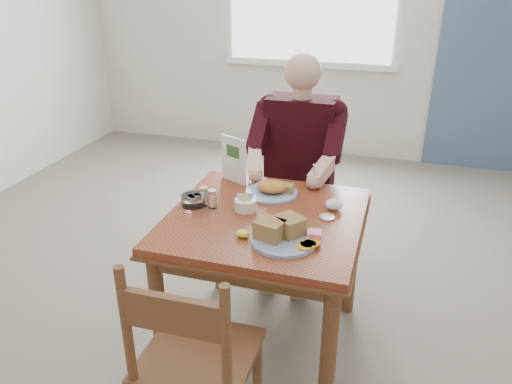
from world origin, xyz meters
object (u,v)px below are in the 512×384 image
(table, at_px, (265,236))
(chair_far, at_px, (299,198))
(chair_near, at_px, (194,362))
(far_plate, at_px, (273,189))
(diner, at_px, (298,154))
(near_plate, at_px, (283,233))

(table, distance_m, chair_far, 0.81)
(chair_near, relative_size, far_plate, 3.51)
(table, bearing_deg, far_plate, 96.57)
(chair_near, xyz_separation_m, diner, (0.07, 1.42, 0.33))
(diner, bearing_deg, chair_far, 90.01)
(chair_far, relative_size, diner, 0.69)
(chair_far, distance_m, chair_near, 1.51)
(diner, bearing_deg, near_plate, -81.34)
(table, relative_size, diner, 0.66)
(table, height_order, near_plate, near_plate)
(chair_far, xyz_separation_m, chair_near, (-0.07, -1.51, 0.00))
(table, bearing_deg, near_plate, -55.17)
(chair_far, height_order, chair_near, same)
(table, distance_m, far_plate, 0.28)
(near_plate, bearing_deg, table, 124.83)
(chair_near, xyz_separation_m, near_plate, (0.21, 0.52, 0.31))
(chair_near, bearing_deg, near_plate, 68.22)
(chair_far, relative_size, chair_near, 1.00)
(table, height_order, chair_far, chair_far)
(chair_far, height_order, near_plate, chair_far)
(table, xyz_separation_m, near_plate, (0.14, -0.20, 0.15))
(far_plate, bearing_deg, diner, 86.53)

